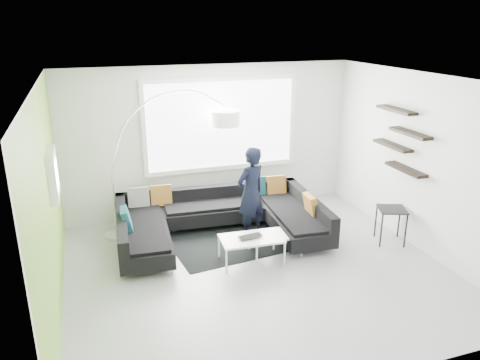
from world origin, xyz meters
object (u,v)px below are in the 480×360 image
at_px(laptop, 252,238).
at_px(side_table, 390,225).
at_px(sectional_sofa, 220,222).
at_px(arc_lamp, 111,169).
at_px(coffee_table, 263,246).
at_px(person, 251,193).

bearing_deg(laptop, side_table, -9.67).
relative_size(sectional_sofa, arc_lamp, 1.43).
bearing_deg(laptop, coffee_table, 17.66).
bearing_deg(sectional_sofa, coffee_table, -57.84).
height_order(sectional_sofa, person, person).
xyz_separation_m(sectional_sofa, coffee_table, (0.45, -0.84, -0.12)).
bearing_deg(sectional_sofa, person, -3.20).
distance_m(sectional_sofa, laptop, 0.98).
bearing_deg(side_table, laptop, 178.44).
relative_size(arc_lamp, person, 1.54).
distance_m(sectional_sofa, side_table, 2.84).
bearing_deg(coffee_table, person, 88.50).
height_order(side_table, person, person).
relative_size(sectional_sofa, coffee_table, 2.87).
relative_size(coffee_table, arc_lamp, 0.50).
distance_m(side_table, person, 2.39).
bearing_deg(sectional_sofa, arc_lamp, 161.87).
relative_size(coffee_table, laptop, 2.99).
bearing_deg(arc_lamp, coffee_table, -34.83).
relative_size(side_table, person, 0.38).
height_order(coffee_table, person, person).
height_order(sectional_sofa, arc_lamp, arc_lamp).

